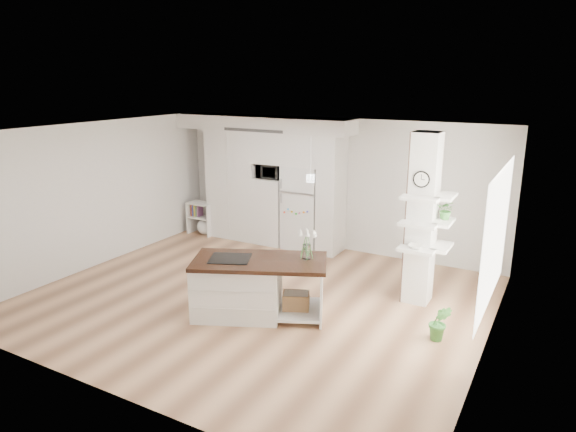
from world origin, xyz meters
The scene contains 14 objects.
floor centered at (0.00, 0.00, 0.00)m, with size 7.00×6.00×0.01m, color tan.
room centered at (0.00, 0.00, 1.86)m, with size 7.04×6.04×2.72m.
cabinet_wall centered at (-1.45, 2.67, 1.51)m, with size 4.00×0.71×2.70m.
refrigerator centered at (-0.53, 2.68, 0.88)m, with size 0.78×0.69×1.75m.
column centered at (2.38, 1.13, 1.35)m, with size 0.69×0.90×2.70m.
window centered at (3.48, 0.30, 1.50)m, with size 2.40×2.40×0.00m, color white.
pendant_light centered at (1.70, 0.15, 2.12)m, with size 0.12×0.12×0.10m, color white.
kitchen_island centered at (0.17, -0.56, 0.46)m, with size 2.17×1.66×1.45m.
bookshelf centered at (-2.97, 2.41, 0.32)m, with size 0.62×0.37×0.74m.
floor_plant_a centered at (2.92, 0.05, 0.27)m, with size 0.29×0.24×0.53m, color #377C31.
floor_plant_b centered at (2.05, 2.50, 0.26)m, with size 0.30×0.30×0.53m, color #377C31.
microwave centered at (-1.27, 2.62, 1.57)m, with size 0.54×0.37×0.30m, color #2D2D2D.
shelf_plant centered at (2.63, 1.30, 1.52)m, with size 0.27×0.23×0.30m, color #377C31.
decor_bowl centered at (2.30, 0.90, 1.00)m, with size 0.22×0.22×0.05m, color white.
Camera 1 is at (4.19, -6.48, 3.48)m, focal length 32.00 mm.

